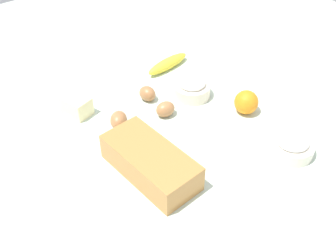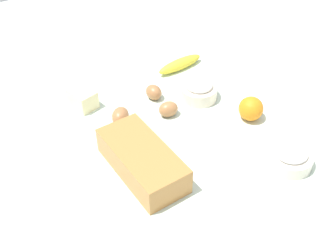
# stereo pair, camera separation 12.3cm
# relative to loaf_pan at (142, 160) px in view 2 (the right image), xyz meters

# --- Properties ---
(ground_plane) EXTENTS (2.40, 2.40, 0.02)m
(ground_plane) POSITION_rel_loaf_pan_xyz_m (0.11, -0.14, -0.05)
(ground_plane) COLOR silver
(loaf_pan) EXTENTS (0.29, 0.15, 0.08)m
(loaf_pan) POSITION_rel_loaf_pan_xyz_m (0.00, 0.00, 0.00)
(loaf_pan) COLOR #B77A3D
(loaf_pan) RESTS_ON ground_plane
(flour_bowl) EXTENTS (0.12, 0.12, 0.07)m
(flour_bowl) POSITION_rel_loaf_pan_xyz_m (0.21, -0.31, -0.01)
(flour_bowl) COLOR silver
(flour_bowl) RESTS_ON ground_plane
(sugar_bowl) EXTENTS (0.13, 0.13, 0.06)m
(sugar_bowl) POSITION_rel_loaf_pan_xyz_m (-0.17, -0.37, -0.01)
(sugar_bowl) COLOR silver
(sugar_bowl) RESTS_ON ground_plane
(banana) EXTENTS (0.07, 0.19, 0.04)m
(banana) POSITION_rel_loaf_pan_xyz_m (0.39, -0.35, -0.02)
(banana) COLOR yellow
(banana) RESTS_ON ground_plane
(orange_fruit) EXTENTS (0.08, 0.08, 0.08)m
(orange_fruit) POSITION_rel_loaf_pan_xyz_m (0.04, -0.40, -0.00)
(orange_fruit) COLOR orange
(orange_fruit) RESTS_ON ground_plane
(butter_block) EXTENTS (0.10, 0.09, 0.06)m
(butter_block) POSITION_rel_loaf_pan_xyz_m (0.35, 0.04, -0.01)
(butter_block) COLOR #F4EDB2
(butter_block) RESTS_ON ground_plane
(egg_near_butter) EXTENTS (0.05, 0.07, 0.05)m
(egg_near_butter) POSITION_rel_loaf_pan_xyz_m (0.17, -0.18, -0.02)
(egg_near_butter) COLOR #AC7446
(egg_near_butter) RESTS_ON ground_plane
(egg_beside_bowl) EXTENTS (0.07, 0.06, 0.05)m
(egg_beside_bowl) POSITION_rel_loaf_pan_xyz_m (0.28, -0.18, -0.02)
(egg_beside_bowl) COLOR #A26D42
(egg_beside_bowl) RESTS_ON ground_plane
(egg_loose) EXTENTS (0.09, 0.08, 0.05)m
(egg_loose) POSITION_rel_loaf_pan_xyz_m (0.22, -0.03, -0.02)
(egg_loose) COLOR #A77144
(egg_loose) RESTS_ON ground_plane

